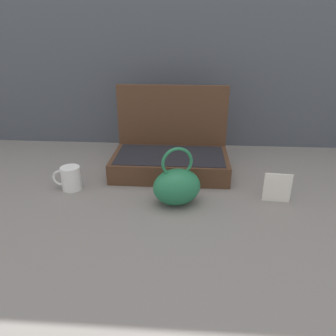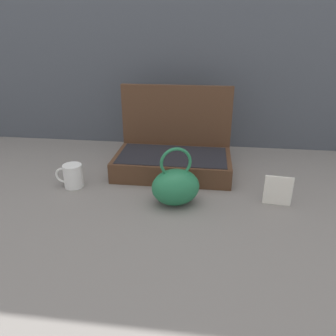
% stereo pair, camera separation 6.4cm
% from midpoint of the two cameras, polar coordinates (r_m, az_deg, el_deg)
% --- Properties ---
extents(ground_plane, '(6.00, 6.00, 0.00)m').
position_cam_midpoint_polar(ground_plane, '(1.29, -1.20, -4.03)').
color(ground_plane, slate).
extents(back_wall, '(3.20, 0.06, 1.40)m').
position_cam_midpoint_polar(back_wall, '(1.72, 0.49, 27.13)').
color(back_wall, '#474C54').
rests_on(back_wall, ground_plane).
extents(open_suitcase, '(0.50, 0.29, 0.36)m').
position_cam_midpoint_polar(open_suitcase, '(1.44, -0.80, 2.59)').
color(open_suitcase, '#4C301E').
rests_on(open_suitcase, ground_plane).
extents(teal_pouch_handbag, '(0.21, 0.18, 0.22)m').
position_cam_midpoint_polar(teal_pouch_handbag, '(1.17, 0.01, -3.20)').
color(teal_pouch_handbag, '#237247').
rests_on(teal_pouch_handbag, ground_plane).
extents(coffee_mug, '(0.11, 0.08, 0.10)m').
position_cam_midpoint_polar(coffee_mug, '(1.35, -18.19, -1.74)').
color(coffee_mug, white).
rests_on(coffee_mug, ground_plane).
extents(info_card_left, '(0.10, 0.02, 0.11)m').
position_cam_midpoint_polar(info_card_left, '(1.24, 17.38, -3.38)').
color(info_card_left, white).
rests_on(info_card_left, ground_plane).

